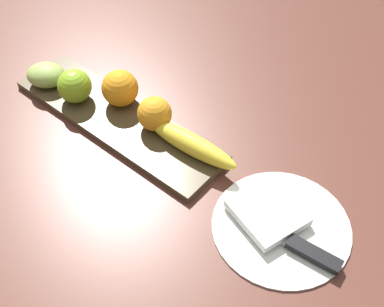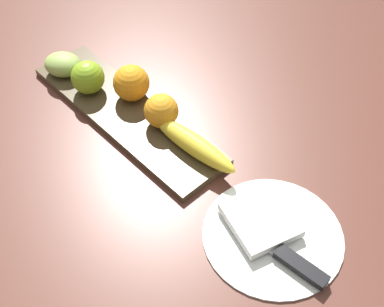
{
  "view_description": "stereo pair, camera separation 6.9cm",
  "coord_description": "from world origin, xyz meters",
  "px_view_note": "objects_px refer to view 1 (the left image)",
  "views": [
    {
      "loc": [
        -0.6,
        0.47,
        0.7
      ],
      "look_at": [
        -0.23,
        0.02,
        0.05
      ],
      "focal_mm": 46.21,
      "sensor_mm": 36.0,
      "label": 1
    },
    {
      "loc": [
        -0.65,
        0.42,
        0.7
      ],
      "look_at": [
        -0.23,
        0.02,
        0.05
      ],
      "focal_mm": 46.21,
      "sensor_mm": 36.0,
      "label": 2
    }
  ],
  "objects_px": {
    "orange_near_banana": "(120,88)",
    "grape_bunch": "(46,75)",
    "dinner_plate": "(281,226)",
    "apple": "(75,86)",
    "fruit_tray": "(117,119)",
    "banana": "(193,143)",
    "orange_near_apple": "(155,114)",
    "knife": "(305,249)",
    "folded_napkin": "(268,212)"
  },
  "relations": [
    {
      "from": "dinner_plate",
      "to": "knife",
      "type": "height_order",
      "value": "knife"
    },
    {
      "from": "apple",
      "to": "grape_bunch",
      "type": "relative_size",
      "value": 0.85
    },
    {
      "from": "orange_near_apple",
      "to": "knife",
      "type": "relative_size",
      "value": 0.37
    },
    {
      "from": "grape_bunch",
      "to": "apple",
      "type": "bearing_deg",
      "value": -175.21
    },
    {
      "from": "banana",
      "to": "orange_near_apple",
      "type": "bearing_deg",
      "value": -5.4
    },
    {
      "from": "orange_near_apple",
      "to": "folded_napkin",
      "type": "xyz_separation_m",
      "value": [
        -0.28,
        0.03,
        -0.03
      ]
    },
    {
      "from": "grape_bunch",
      "to": "knife",
      "type": "distance_m",
      "value": 0.63
    },
    {
      "from": "fruit_tray",
      "to": "banana",
      "type": "relative_size",
      "value": 2.45
    },
    {
      "from": "fruit_tray",
      "to": "orange_near_banana",
      "type": "relative_size",
      "value": 6.47
    },
    {
      "from": "fruit_tray",
      "to": "grape_bunch",
      "type": "bearing_deg",
      "value": 7.0
    },
    {
      "from": "apple",
      "to": "dinner_plate",
      "type": "height_order",
      "value": "apple"
    },
    {
      "from": "apple",
      "to": "knife",
      "type": "distance_m",
      "value": 0.54
    },
    {
      "from": "orange_near_banana",
      "to": "grape_bunch",
      "type": "distance_m",
      "value": 0.17
    },
    {
      "from": "fruit_tray",
      "to": "dinner_plate",
      "type": "distance_m",
      "value": 0.39
    },
    {
      "from": "dinner_plate",
      "to": "folded_napkin",
      "type": "height_order",
      "value": "folded_napkin"
    },
    {
      "from": "grape_bunch",
      "to": "dinner_plate",
      "type": "relative_size",
      "value": 0.35
    },
    {
      "from": "grape_bunch",
      "to": "knife",
      "type": "height_order",
      "value": "grape_bunch"
    },
    {
      "from": "orange_near_banana",
      "to": "grape_bunch",
      "type": "relative_size",
      "value": 0.91
    },
    {
      "from": "orange_near_apple",
      "to": "orange_near_banana",
      "type": "distance_m",
      "value": 0.1
    },
    {
      "from": "dinner_plate",
      "to": "folded_napkin",
      "type": "bearing_deg",
      "value": -0.0
    },
    {
      "from": "apple",
      "to": "knife",
      "type": "relative_size",
      "value": 0.38
    },
    {
      "from": "fruit_tray",
      "to": "apple",
      "type": "bearing_deg",
      "value": 8.84
    },
    {
      "from": "orange_near_apple",
      "to": "grape_bunch",
      "type": "height_order",
      "value": "orange_near_apple"
    },
    {
      "from": "orange_near_apple",
      "to": "grape_bunch",
      "type": "xyz_separation_m",
      "value": [
        0.26,
        0.05,
        -0.01
      ]
    },
    {
      "from": "orange_near_apple",
      "to": "knife",
      "type": "distance_m",
      "value": 0.37
    },
    {
      "from": "fruit_tray",
      "to": "apple",
      "type": "relative_size",
      "value": 6.94
    },
    {
      "from": "banana",
      "to": "grape_bunch",
      "type": "bearing_deg",
      "value": 4.05
    },
    {
      "from": "orange_near_apple",
      "to": "folded_napkin",
      "type": "distance_m",
      "value": 0.29
    },
    {
      "from": "orange_near_banana",
      "to": "grape_bunch",
      "type": "height_order",
      "value": "orange_near_banana"
    },
    {
      "from": "orange_near_apple",
      "to": "folded_napkin",
      "type": "relative_size",
      "value": 0.6
    },
    {
      "from": "apple",
      "to": "banana",
      "type": "xyz_separation_m",
      "value": [
        -0.27,
        -0.04,
        -0.01
      ]
    },
    {
      "from": "orange_near_apple",
      "to": "dinner_plate",
      "type": "relative_size",
      "value": 0.29
    },
    {
      "from": "dinner_plate",
      "to": "knife",
      "type": "relative_size",
      "value": 1.28
    },
    {
      "from": "apple",
      "to": "dinner_plate",
      "type": "xyz_separation_m",
      "value": [
        -0.49,
        -0.02,
        -0.05
      ]
    },
    {
      "from": "orange_near_apple",
      "to": "orange_near_banana",
      "type": "bearing_deg",
      "value": -4.02
    },
    {
      "from": "apple",
      "to": "fruit_tray",
      "type": "bearing_deg",
      "value": -171.16
    },
    {
      "from": "apple",
      "to": "grape_bunch",
      "type": "height_order",
      "value": "apple"
    },
    {
      "from": "orange_near_banana",
      "to": "folded_napkin",
      "type": "bearing_deg",
      "value": 174.54
    },
    {
      "from": "knife",
      "to": "folded_napkin",
      "type": "bearing_deg",
      "value": -18.19
    },
    {
      "from": "banana",
      "to": "dinner_plate",
      "type": "bearing_deg",
      "value": 169.04
    },
    {
      "from": "apple",
      "to": "knife",
      "type": "bearing_deg",
      "value": 179.6
    },
    {
      "from": "apple",
      "to": "grape_bunch",
      "type": "bearing_deg",
      "value": 4.79
    },
    {
      "from": "apple",
      "to": "orange_near_banana",
      "type": "height_order",
      "value": "orange_near_banana"
    },
    {
      "from": "folded_napkin",
      "to": "knife",
      "type": "relative_size",
      "value": 0.61
    },
    {
      "from": "dinner_plate",
      "to": "apple",
      "type": "bearing_deg",
      "value": 1.82
    },
    {
      "from": "apple",
      "to": "knife",
      "type": "height_order",
      "value": "apple"
    },
    {
      "from": "fruit_tray",
      "to": "orange_near_banana",
      "type": "height_order",
      "value": "orange_near_banana"
    },
    {
      "from": "folded_napkin",
      "to": "apple",
      "type": "bearing_deg",
      "value": 1.93
    },
    {
      "from": "orange_near_banana",
      "to": "folded_napkin",
      "type": "height_order",
      "value": "orange_near_banana"
    },
    {
      "from": "banana",
      "to": "grape_bunch",
      "type": "xyz_separation_m",
      "value": [
        0.36,
        0.05,
        0.0
      ]
    }
  ]
}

